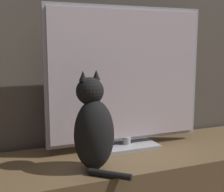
{
  "coord_description": "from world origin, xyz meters",
  "views": [
    {
      "loc": [
        -0.75,
        -0.46,
        1.04
      ],
      "look_at": [
        -0.2,
        0.91,
        0.8
      ],
      "focal_mm": 50.0,
      "sensor_mm": 36.0,
      "label": 1
    }
  ],
  "objects": [
    {
      "name": "cat",
      "position": [
        -0.33,
        0.81,
        0.68
      ],
      "size": [
        0.22,
        0.29,
        0.44
      ],
      "rotation": [
        0.0,
        0.0,
        0.24
      ],
      "color": "black",
      "rests_on": "tv_stand"
    },
    {
      "name": "tv",
      "position": [
        -0.07,
        1.02,
        0.86
      ],
      "size": [
        0.86,
        0.19,
        0.74
      ],
      "color": "#B7B7BC",
      "rests_on": "tv_stand"
    }
  ]
}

